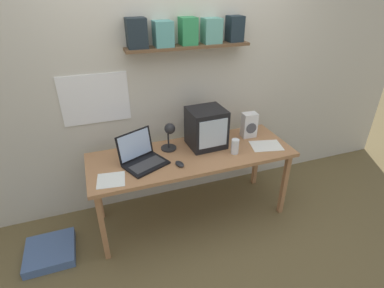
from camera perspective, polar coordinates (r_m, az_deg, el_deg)
ground_plane at (r=3.20m, az=0.00°, el=-13.16°), size 12.00×12.00×0.00m
back_wall at (r=2.95m, az=-3.19°, el=12.48°), size 5.60×0.24×2.60m
corner_desk at (r=2.80m, az=0.00°, el=-2.85°), size 1.89×0.67×0.73m
crt_monitor at (r=2.82m, az=2.74°, el=3.11°), size 0.34×0.32×0.37m
laptop at (r=2.64m, az=-9.66°, el=-2.23°), size 0.44×0.41×0.27m
desk_lamp at (r=2.73m, az=-4.32°, el=1.95°), size 0.15×0.18×0.29m
juice_glass at (r=2.77m, az=8.19°, el=-0.60°), size 0.07×0.07×0.14m
space_heater at (r=3.07m, az=10.82°, el=3.57°), size 0.15×0.12×0.25m
computer_mouse at (r=2.59m, az=-2.37°, el=-3.82°), size 0.09×0.12×0.03m
open_notebook at (r=2.50m, az=-15.18°, el=-6.63°), size 0.25×0.24×0.00m
loose_paper_near_laptop at (r=2.98m, az=13.94°, el=-0.31°), size 0.33×0.28×0.00m
loose_paper_near_monitor at (r=2.85m, az=-11.07°, el=-1.30°), size 0.25×0.25×0.00m
floor_cushion at (r=3.07m, az=-25.38°, el=-18.05°), size 0.41×0.41×0.08m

